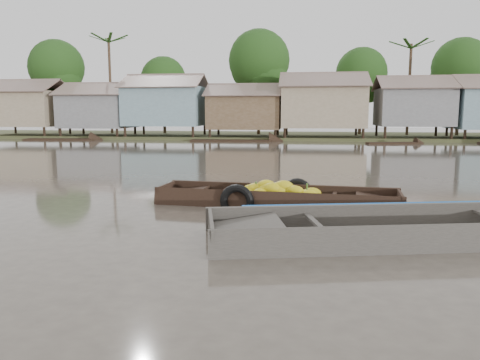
# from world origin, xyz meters

# --- Properties ---
(ground) EXTENTS (120.00, 120.00, 0.00)m
(ground) POSITION_xyz_m (0.00, 0.00, 0.00)
(ground) COLOR #494138
(ground) RESTS_ON ground
(riverbank) EXTENTS (120.00, 12.47, 10.22)m
(riverbank) POSITION_xyz_m (3.03, 31.86, 3.07)
(riverbank) COLOR #384723
(riverbank) RESTS_ON ground
(banana_boat) EXTENTS (6.05, 2.01, 0.86)m
(banana_boat) POSITION_xyz_m (0.11, 2.25, 0.18)
(banana_boat) COLOR black
(banana_boat) RESTS_ON ground
(viewer_boat) EXTENTS (7.64, 3.50, 0.60)m
(viewer_boat) POSITION_xyz_m (2.79, -0.52, 0.06)
(viewer_boat) COLOR #3D3934
(viewer_boat) RESTS_ON ground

